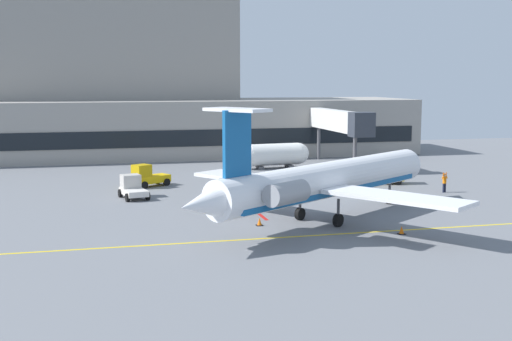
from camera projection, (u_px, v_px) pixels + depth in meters
The scene contains 11 objects.
ground at pixel (265, 235), 44.12m from camera, with size 120.00×120.00×0.11m.
terminal_building at pixel (127, 96), 88.85m from camera, with size 70.81×16.93×20.82m.
jet_bridge_west at pixel (340, 122), 77.59m from camera, with size 2.40×16.15×6.65m.
regional_jet at pixel (324, 181), 47.48m from camera, with size 24.42×19.99×8.45m.
baggage_tug at pixel (132, 188), 57.39m from camera, with size 2.59×3.69×1.96m.
pushback_tractor at pixel (148, 177), 63.31m from camera, with size 3.97×3.24×2.19m.
belt_loader at pixel (385, 174), 65.20m from camera, with size 4.41×2.82×2.08m.
fuel_tank at pixel (274, 155), 76.47m from camera, with size 8.40×3.14×2.85m.
marshaller at pixel (444, 182), 60.21m from camera, with size 0.80×0.40×1.85m.
safety_cone_alpha at pixel (402, 230), 44.06m from camera, with size 0.47×0.47×0.55m.
safety_cone_bravo at pixel (260, 222), 46.62m from camera, with size 0.47×0.47×0.55m.
Camera 1 is at (-11.05, -41.70, 10.17)m, focal length 46.79 mm.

